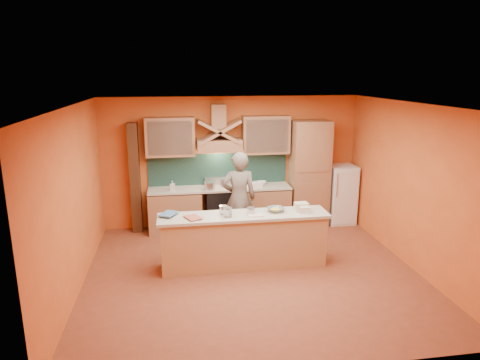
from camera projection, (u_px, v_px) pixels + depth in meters
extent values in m
cube|color=brown|center=(252.00, 273.00, 7.20)|extent=(5.50, 5.00, 0.01)
cube|color=white|center=(254.00, 105.00, 6.52)|extent=(5.50, 5.00, 0.01)
cube|color=orange|center=(232.00, 162.00, 9.26)|extent=(5.50, 0.02, 2.80)
cube|color=orange|center=(297.00, 258.00, 4.47)|extent=(5.50, 0.02, 2.80)
cube|color=orange|center=(74.00, 201.00, 6.45)|extent=(0.02, 5.00, 2.80)
cube|color=orange|center=(412.00, 186.00, 7.27)|extent=(0.02, 5.00, 2.80)
cube|color=#A16D49|center=(175.00, 211.00, 9.02)|extent=(1.10, 0.60, 0.86)
cube|color=#A16D49|center=(263.00, 207.00, 9.30)|extent=(1.10, 0.60, 0.86)
cube|color=#C0B6A2|center=(220.00, 188.00, 9.05)|extent=(3.00, 0.62, 0.04)
cube|color=black|center=(220.00, 208.00, 9.16)|extent=(0.60, 0.58, 0.90)
cube|color=#183530|center=(218.00, 169.00, 9.23)|extent=(3.00, 0.03, 0.70)
cube|color=#A16D49|center=(219.00, 145.00, 8.87)|extent=(0.92, 0.50, 0.24)
cube|color=#A16D49|center=(218.00, 116.00, 8.82)|extent=(0.30, 0.30, 0.50)
cube|color=#A16D49|center=(170.00, 137.00, 8.75)|extent=(1.00, 0.35, 0.80)
cube|color=#A16D49|center=(266.00, 135.00, 9.05)|extent=(1.00, 0.35, 0.80)
cube|color=#A16D49|center=(309.00, 173.00, 9.28)|extent=(0.80, 0.60, 2.30)
cube|color=white|center=(341.00, 194.00, 9.51)|extent=(0.58, 0.60, 1.30)
cube|color=#472816|center=(135.00, 178.00, 8.87)|extent=(0.20, 0.30, 2.30)
cube|color=tan|center=(244.00, 242.00, 7.37)|extent=(2.80, 0.55, 0.88)
cube|color=#C0B6A2|center=(244.00, 216.00, 7.25)|extent=(2.90, 0.62, 0.05)
imported|color=#70665B|center=(239.00, 198.00, 8.25)|extent=(0.68, 0.46, 1.84)
cylinder|color=#B0B0B7|center=(210.00, 186.00, 8.87)|extent=(0.30, 0.30, 0.17)
cylinder|color=#B8B7BF|center=(225.00, 184.00, 9.11)|extent=(0.23, 0.23, 0.13)
imported|color=beige|center=(172.00, 186.00, 8.76)|extent=(0.11, 0.11, 0.21)
imported|color=#325C8C|center=(173.00, 185.00, 8.78)|extent=(0.10, 0.10, 0.21)
imported|color=silver|center=(262.00, 183.00, 9.29)|extent=(0.22, 0.22, 0.06)
cube|color=white|center=(255.00, 185.00, 9.05)|extent=(0.33, 0.30, 0.10)
imported|color=#A94E3C|center=(187.00, 219.00, 6.97)|extent=(0.32, 0.36, 0.03)
imported|color=#426B91|center=(163.00, 213.00, 7.20)|extent=(0.36, 0.39, 0.02)
cylinder|color=silver|center=(228.00, 212.00, 7.10)|extent=(0.16, 0.16, 0.16)
cylinder|color=white|center=(223.00, 210.00, 7.24)|extent=(0.17, 0.17, 0.15)
cube|color=silver|center=(251.00, 211.00, 7.24)|extent=(0.12, 0.12, 0.10)
imported|color=white|center=(276.00, 210.00, 7.38)|extent=(0.35, 0.35, 0.07)
cube|color=beige|center=(256.00, 215.00, 7.19)|extent=(0.26, 0.20, 0.02)
cube|color=beige|center=(301.00, 207.00, 7.42)|extent=(0.23, 0.19, 0.14)
cube|color=beige|center=(304.00, 210.00, 7.32)|extent=(0.19, 0.16, 0.11)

